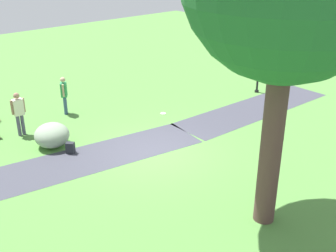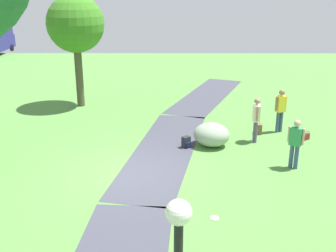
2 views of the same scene
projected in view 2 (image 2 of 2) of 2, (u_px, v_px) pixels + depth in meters
name	position (u px, v px, depth m)	size (l,w,h in m)	color
ground_plane	(125.00, 173.00, 12.67)	(48.00, 48.00, 0.00)	#52873D
footpath_segment_mid	(165.00, 149.00, 14.47)	(8.24, 3.46, 0.01)	#3E3E4A
footpath_segment_far	(207.00, 95.00, 21.71)	(8.20, 4.77, 0.01)	#3E3E4A
young_tree_near_path	(76.00, 25.00, 18.58)	(2.63, 2.63, 5.20)	#4B4A31
lawn_boulder	(212.00, 135.00, 14.70)	(1.68, 1.72, 0.84)	gray
woman_with_handbag	(281.00, 108.00, 15.90)	(0.35, 0.49, 1.73)	#355069
man_near_boulder	(296.00, 141.00, 12.70)	(0.40, 0.44, 1.60)	#374D73
passerby_on_path	(256.00, 117.00, 14.89)	(0.52, 0.26, 1.67)	#4E4865
handbag_on_grass	(306.00, 136.00, 15.35)	(0.37, 0.37, 0.31)	maroon
backpack_by_boulder	(186.00, 142.00, 14.61)	(0.35, 0.35, 0.40)	#22242A
spare_backpack_on_lawn	(259.00, 129.00, 15.96)	(0.31, 0.29, 0.40)	brown
frisbee_on_grass	(214.00, 218.00, 10.16)	(0.23, 0.23, 0.02)	white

